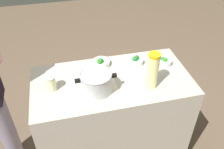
% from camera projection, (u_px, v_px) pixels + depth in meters
% --- Properties ---
extents(counter_slab, '(1.23, 0.63, 0.92)m').
position_uv_depth(counter_slab, '(112.00, 119.00, 2.16)').
color(counter_slab, '#A79D8F').
rests_on(counter_slab, ground_plane).
extents(dish_cloth, '(0.32, 0.35, 0.01)m').
position_uv_depth(dish_cloth, '(97.00, 91.00, 1.76)').
color(dish_cloth, beige).
rests_on(dish_cloth, counter_slab).
extents(cooking_pot, '(0.30, 0.23, 0.16)m').
position_uv_depth(cooking_pot, '(96.00, 82.00, 1.71)').
color(cooking_pot, '#B7B7BC').
rests_on(cooking_pot, dish_cloth).
extents(lemonade_pitcher, '(0.08, 0.08, 0.29)m').
position_uv_depth(lemonade_pitcher, '(153.00, 71.00, 1.73)').
color(lemonade_pitcher, '#F3EB90').
rests_on(lemonade_pitcher, counter_slab).
extents(mason_jar, '(0.08, 0.08, 0.12)m').
position_uv_depth(mason_jar, '(51.00, 83.00, 1.75)').
color(mason_jar, beige).
rests_on(mason_jar, counter_slab).
extents(broccoli_bowl_front, '(0.10, 0.10, 0.08)m').
position_uv_depth(broccoli_bowl_front, '(137.00, 61.00, 2.02)').
color(broccoli_bowl_front, silver).
rests_on(broccoli_bowl_front, counter_slab).
extents(broccoli_bowl_center, '(0.12, 0.12, 0.07)m').
position_uv_depth(broccoli_bowl_center, '(164.00, 62.00, 2.01)').
color(broccoli_bowl_center, silver).
rests_on(broccoli_bowl_center, counter_slab).
extents(broccoli_bowl_back, '(0.14, 0.14, 0.08)m').
position_uv_depth(broccoli_bowl_back, '(101.00, 63.00, 2.00)').
color(broccoli_bowl_back, silver).
rests_on(broccoli_bowl_back, counter_slab).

